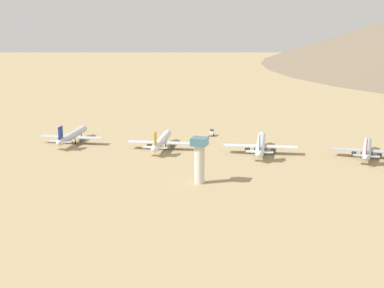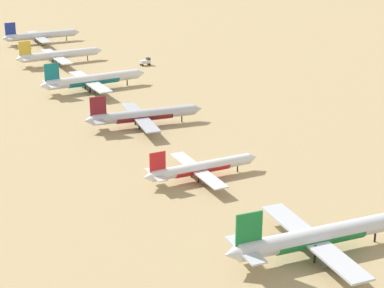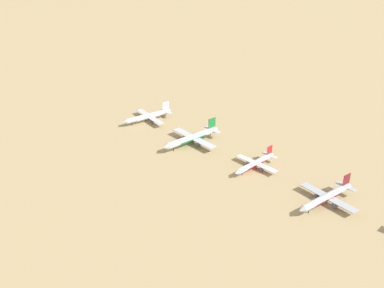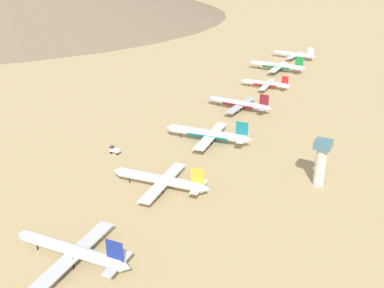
{
  "view_description": "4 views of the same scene",
  "coord_description": "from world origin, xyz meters",
  "views": [
    {
      "loc": [
        -340.64,
        -1.49,
        83.63
      ],
      "look_at": [
        -12.93,
        93.02,
        4.11
      ],
      "focal_mm": 58.32,
      "sensor_mm": 36.0,
      "label": 1
    },
    {
      "loc": [
        -68.12,
        -241.01,
        84.45
      ],
      "look_at": [
        6.67,
        -37.86,
        4.45
      ],
      "focal_mm": 63.94,
      "sensor_mm": 36.0,
      "label": 2
    },
    {
      "loc": [
        204.77,
        132.85,
        153.05
      ],
      "look_at": [
        19.57,
        -102.97,
        5.39
      ],
      "focal_mm": 44.54,
      "sensor_mm": 36.0,
      "label": 3
    },
    {
      "loc": [
        -106.87,
        248.92,
        96.48
      ],
      "look_at": [
        -6.79,
        73.37,
        5.96
      ],
      "focal_mm": 40.22,
      "sensor_mm": 36.0,
      "label": 4
    }
  ],
  "objects": [
    {
      "name": "parked_jet_1",
      "position": [
        12.51,
        -111.58,
        5.0
      ],
      "size": [
        52.03,
        42.22,
        15.02
      ],
      "color": "silver",
      "rests_on": "ground"
    },
    {
      "name": "ground_plane",
      "position": [
        0.0,
        0.0,
        0.0
      ],
      "size": [
        2020.94,
        2020.94,
        0.0
      ],
      "primitive_type": "plane",
      "color": "tan"
    },
    {
      "name": "parked_jet_0",
      "position": [
        14.62,
        -166.15,
        4.33
      ],
      "size": [
        45.09,
        36.64,
        13.0
      ],
      "color": "silver",
      "rests_on": "ground"
    },
    {
      "name": "parked_jet_3",
      "position": [
        0.05,
        -1.83,
        4.5
      ],
      "size": [
        46.76,
        37.88,
        13.52
      ],
      "color": "#B2B7C1",
      "rests_on": "ground"
    },
    {
      "name": "parked_jet_2",
      "position": [
        2.47,
        -57.21,
        3.81
      ],
      "size": [
        39.69,
        32.33,
        11.44
      ],
      "color": "silver",
      "rests_on": "ground"
    }
  ]
}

